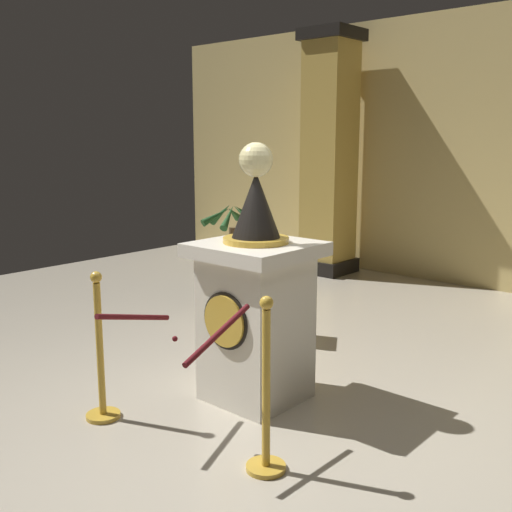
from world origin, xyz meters
TOP-DOWN VIEW (x-y plane):
  - ground_plane at (0.00, 0.00)m, footprint 11.53×11.53m
  - pedestal_clock at (-0.25, 0.31)m, footprint 0.80×0.80m
  - stanchion_near at (-0.84, -0.66)m, footprint 0.24×0.24m
  - stanchion_far at (0.47, -0.42)m, footprint 0.24×0.24m
  - velvet_rope at (-0.18, -0.54)m, footprint 0.81×0.79m
  - column_left at (-2.37, 4.30)m, footprint 0.72×0.72m
  - potted_palm_left at (-2.77, 2.70)m, footprint 0.82×0.76m
  - cafe_table at (-1.88, 1.48)m, footprint 0.50×0.50m
  - cafe_chair_red at (-1.27, 1.37)m, footprint 0.55×0.55m

SIDE VIEW (x-z plane):
  - ground_plane at x=0.00m, z-range 0.00..0.00m
  - stanchion_near at x=-0.84m, z-range -0.16..0.90m
  - stanchion_far at x=0.47m, z-range -0.16..0.91m
  - potted_palm_left at x=-2.77m, z-range -0.19..0.95m
  - cafe_table at x=-1.88m, z-range 0.10..0.82m
  - cafe_chair_red at x=-1.27m, z-range 0.09..1.05m
  - pedestal_clock at x=-0.25m, z-range -0.21..1.70m
  - velvet_rope at x=-0.18m, z-range 0.68..0.90m
  - column_left at x=-2.37m, z-range -0.01..3.40m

